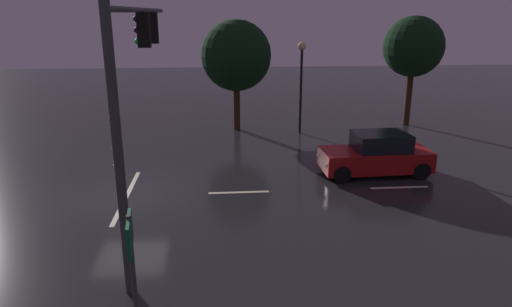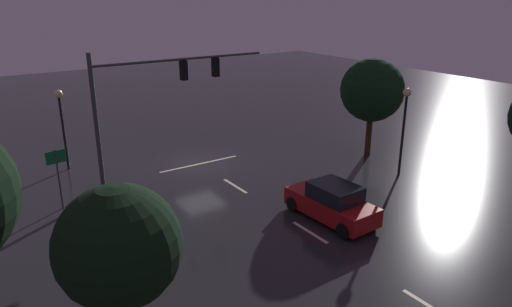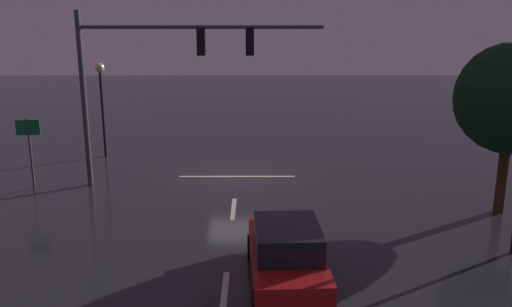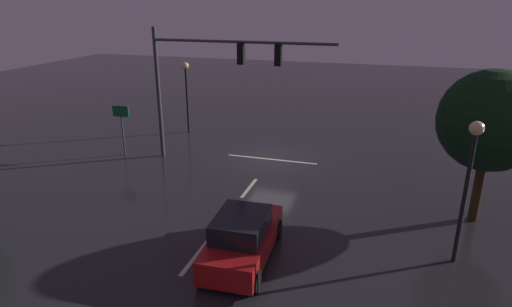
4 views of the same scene
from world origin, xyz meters
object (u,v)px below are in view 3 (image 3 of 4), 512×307
Objects in this scene: traffic_signal_assembly at (159,64)px; street_lamp_right_kerb at (101,91)px; route_sign at (29,139)px; car_approaching at (286,256)px; tree_left_far at (512,99)px.

traffic_signal_assembly reaches higher than street_lamp_right_kerb.
route_sign is at bearing 74.06° from street_lamp_right_kerb.
street_lamp_right_kerb is at bearing -105.94° from route_sign.
traffic_signal_assembly is at bearing -61.80° from car_approaching.
street_lamp_right_kerb is at bearing -51.70° from traffic_signal_assembly.
traffic_signal_assembly reaches higher than route_sign.
route_sign is (5.12, 0.56, -2.85)m from traffic_signal_assembly.
car_approaching is 9.97m from tree_left_far.
traffic_signal_assembly is at bearing 128.30° from street_lamp_right_kerb.
traffic_signal_assembly is 1.59× the size of tree_left_far.
route_sign is 17.75m from tree_left_far.
route_sign reaches higher than car_approaching.
street_lamp_right_kerb is at bearing -25.86° from tree_left_far.
street_lamp_right_kerb is at bearing -57.95° from car_approaching.
car_approaching is at bearing 122.05° from street_lamp_right_kerb.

